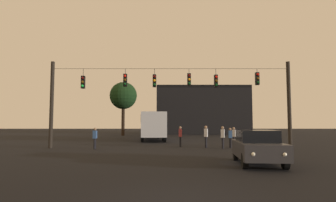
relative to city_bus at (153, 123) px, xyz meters
name	(u,v)px	position (x,y,z in m)	size (l,w,h in m)	color
ground_plane	(170,141)	(1.98, -2.33, -1.87)	(168.00, 168.00, 0.00)	black
overhead_signal_span	(171,95)	(1.99, -11.67, 2.10)	(18.15, 0.44, 6.52)	black
city_bus	(153,123)	(0.00, 0.00, 0.00)	(3.43, 11.17, 3.00)	#B7BCC6
car_near_right	(258,146)	(5.82, -20.49, -1.07)	(2.21, 4.46, 1.52)	#2D2D33
car_far_left	(155,131)	(-0.19, 10.64, -1.07)	(2.07, 4.43, 1.52)	#511919
pedestrian_crossing_left	(96,137)	(-3.50, -12.28, -1.01)	(0.26, 0.37, 1.53)	black
pedestrian_crossing_center	(223,136)	(5.81, -12.09, -0.95)	(0.33, 0.41, 1.63)	black
pedestrian_crossing_right	(207,135)	(4.70, -11.16, -0.92)	(0.33, 0.41, 1.67)	black
pedestrian_near_bus	(231,137)	(6.53, -11.29, -1.03)	(0.25, 0.37, 1.50)	black
pedestrian_trailing	(181,135)	(2.78, -10.23, -0.96)	(0.25, 0.37, 1.61)	black
pedestrian_far_side	(235,136)	(7.20, -9.48, -1.00)	(0.35, 0.42, 1.54)	black
corner_building	(201,111)	(8.15, 23.93, 2.47)	(16.68, 12.51, 8.66)	black
tree_left_silhouette	(124,96)	(-5.21, 12.52, 4.33)	(4.26, 4.26, 8.38)	black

